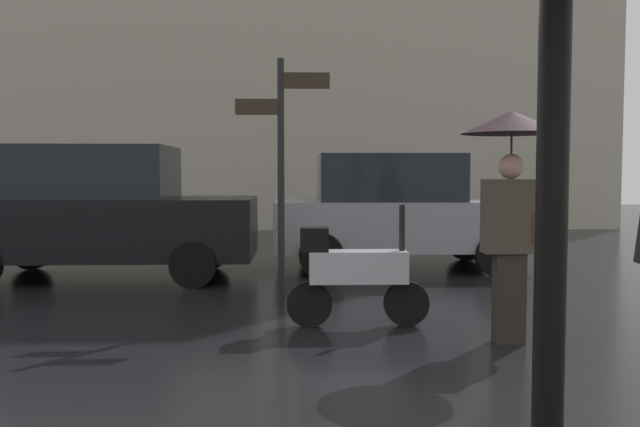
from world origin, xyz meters
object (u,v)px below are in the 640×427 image
at_px(pedestrian_with_umbrella, 512,173).
at_px(parked_scooter, 353,272).
at_px(parked_car_left, 396,210).
at_px(parked_car_right, 100,212).
at_px(street_signpost, 281,157).

height_order(pedestrian_with_umbrella, parked_scooter, pedestrian_with_umbrella).
xyz_separation_m(parked_car_left, parked_car_right, (-4.53, -0.86, 0.03)).
xyz_separation_m(pedestrian_with_umbrella, parked_car_right, (-4.85, 4.01, -0.57)).
bearing_deg(parked_car_left, parked_scooter, -110.87).
xyz_separation_m(pedestrian_with_umbrella, parked_scooter, (-1.37, 0.71, -1.00)).
relative_size(parked_car_right, street_signpost, 1.54).
bearing_deg(pedestrian_with_umbrella, street_signpost, -27.32).
height_order(pedestrian_with_umbrella, street_signpost, street_signpost).
xyz_separation_m(parked_car_left, street_signpost, (-1.80, -3.13, 0.79)).
bearing_deg(parked_car_left, pedestrian_with_umbrella, -92.94).
bearing_deg(street_signpost, parked_car_left, 60.12).
relative_size(parked_car_left, parked_car_right, 0.92).
xyz_separation_m(parked_car_right, street_signpost, (2.73, -2.27, 0.76)).
distance_m(pedestrian_with_umbrella, street_signpost, 2.74).
relative_size(pedestrian_with_umbrella, street_signpost, 0.74).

